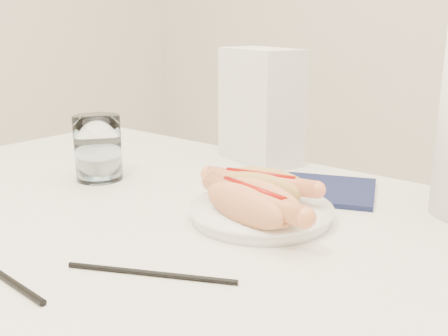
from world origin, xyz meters
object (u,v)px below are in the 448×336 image
Objects in this scene: water_glass at (98,148)px; hotdog_left at (260,186)px; plate at (261,214)px; table at (164,260)px; hotdog_right at (253,203)px; napkin_box at (260,106)px.

hotdog_left is at bearing 8.06° from water_glass.
table is at bearing -138.00° from plate.
hotdog_left is 0.92× the size of hotdog_right.
plate is (0.10, 0.09, 0.07)m from table.
hotdog_left is 0.78× the size of napkin_box.
table is at bearing -17.94° from water_glass.
hotdog_left reaches higher than table.
napkin_box reaches higher than plate.
hotdog_right is (0.04, -0.07, 0.00)m from hotdog_left.
hotdog_right is 0.85× the size of napkin_box.
napkin_box reaches higher than hotdog_right.
plate is at bearing 42.00° from table.
hotdog_right is (0.02, -0.04, 0.03)m from plate.
napkin_box reaches higher than table.
table is 0.16m from hotdog_right.
plate is at bearing -35.52° from napkin_box.
hotdog_right is 1.65× the size of water_glass.
napkin_box is (-0.19, 0.26, 0.10)m from plate.
hotdog_right is (0.12, 0.05, 0.10)m from table.
water_glass is at bearing 162.06° from table.
napkin_box is at bearing 136.94° from hotdog_right.
water_glass is (-0.35, 0.03, 0.02)m from hotdog_right.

